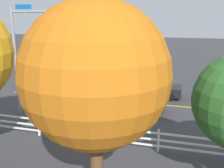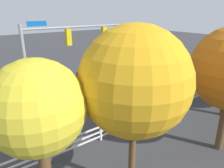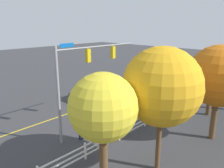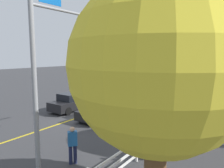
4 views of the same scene
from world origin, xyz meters
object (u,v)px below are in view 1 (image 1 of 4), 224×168
Objects in this scene: car_3 at (134,101)px; car_0 at (151,87)px; tree_2 at (95,75)px; pedestrian at (31,104)px.

car_0 is at bearing -100.10° from car_3.
car_0 is 14.32m from tree_2.
pedestrian reaches higher than car_3.
car_0 reaches higher than car_3.
tree_2 reaches higher than pedestrian.
tree_2 is (-0.70, 10.13, 4.10)m from car_3.
car_0 is at bearing -89.76° from tree_2.
tree_2 is at bearing -89.56° from car_0.
car_3 is 0.59× the size of tree_2.
car_0 is 2.82× the size of pedestrian.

